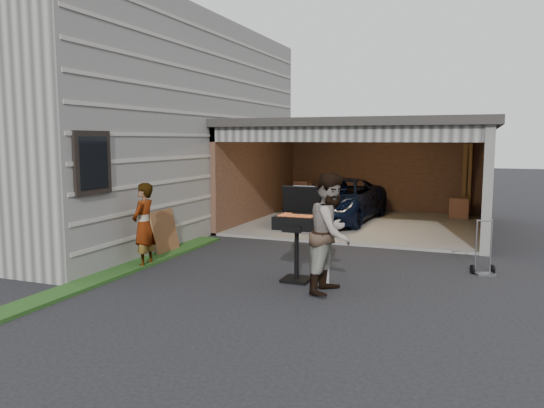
{
  "coord_description": "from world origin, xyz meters",
  "views": [
    {
      "loc": [
        3.73,
        -8.15,
        2.4
      ],
      "look_at": [
        -0.01,
        1.38,
        1.15
      ],
      "focal_mm": 35.0,
      "sensor_mm": 36.0,
      "label": 1
    }
  ],
  "objects_px": {
    "bbq_grill": "(297,225)",
    "propane_tank": "(321,272)",
    "minivan": "(337,202)",
    "plywood_panel": "(165,232)",
    "man": "(331,233)",
    "hand_truck": "(484,264)",
    "woman": "(144,225)"
  },
  "relations": [
    {
      "from": "man",
      "to": "minivan",
      "type": "bearing_deg",
      "value": 19.18
    },
    {
      "from": "minivan",
      "to": "plywood_panel",
      "type": "relative_size",
      "value": 4.73
    },
    {
      "from": "bbq_grill",
      "to": "propane_tank",
      "type": "distance_m",
      "value": 0.88
    },
    {
      "from": "minivan",
      "to": "bbq_grill",
      "type": "xyz_separation_m",
      "value": [
        0.95,
        -6.38,
        0.34
      ]
    },
    {
      "from": "man",
      "to": "propane_tank",
      "type": "relative_size",
      "value": 4.64
    },
    {
      "from": "hand_truck",
      "to": "woman",
      "type": "bearing_deg",
      "value": 172.21
    },
    {
      "from": "woman",
      "to": "man",
      "type": "xyz_separation_m",
      "value": [
        3.71,
        -0.3,
        0.15
      ]
    },
    {
      "from": "woman",
      "to": "plywood_panel",
      "type": "bearing_deg",
      "value": -171.58
    },
    {
      "from": "bbq_grill",
      "to": "propane_tank",
      "type": "relative_size",
      "value": 3.93
    },
    {
      "from": "woman",
      "to": "propane_tank",
      "type": "bearing_deg",
      "value": 84.93
    },
    {
      "from": "propane_tank",
      "to": "hand_truck",
      "type": "relative_size",
      "value": 0.41
    },
    {
      "from": "woman",
      "to": "bbq_grill",
      "type": "distance_m",
      "value": 3.01
    },
    {
      "from": "minivan",
      "to": "hand_truck",
      "type": "xyz_separation_m",
      "value": [
        3.92,
        -4.76,
        -0.42
      ]
    },
    {
      "from": "bbq_grill",
      "to": "propane_tank",
      "type": "xyz_separation_m",
      "value": [
        0.45,
        -0.08,
        -0.75
      ]
    },
    {
      "from": "woman",
      "to": "plywood_panel",
      "type": "distance_m",
      "value": 1.25
    },
    {
      "from": "man",
      "to": "plywood_panel",
      "type": "xyz_separation_m",
      "value": [
        -4.01,
        1.47,
        -0.48
      ]
    },
    {
      "from": "hand_truck",
      "to": "bbq_grill",
      "type": "bearing_deg",
      "value": -175.57
    },
    {
      "from": "man",
      "to": "propane_tank",
      "type": "height_order",
      "value": "man"
    },
    {
      "from": "bbq_grill",
      "to": "minivan",
      "type": "bearing_deg",
      "value": 98.47
    },
    {
      "from": "propane_tank",
      "to": "minivan",
      "type": "bearing_deg",
      "value": 102.21
    },
    {
      "from": "propane_tank",
      "to": "hand_truck",
      "type": "xyz_separation_m",
      "value": [
        2.53,
        1.7,
        -0.01
      ]
    },
    {
      "from": "minivan",
      "to": "man",
      "type": "height_order",
      "value": "man"
    },
    {
      "from": "plywood_panel",
      "to": "minivan",
      "type": "bearing_deg",
      "value": 66.29
    },
    {
      "from": "propane_tank",
      "to": "man",
      "type": "bearing_deg",
      "value": -54.02
    },
    {
      "from": "minivan",
      "to": "plywood_panel",
      "type": "distance_m",
      "value": 5.85
    },
    {
      "from": "minivan",
      "to": "bbq_grill",
      "type": "height_order",
      "value": "bbq_grill"
    },
    {
      "from": "woman",
      "to": "bbq_grill",
      "type": "relative_size",
      "value": 1.0
    },
    {
      "from": "minivan",
      "to": "plywood_panel",
      "type": "bearing_deg",
      "value": -110.47
    },
    {
      "from": "minivan",
      "to": "man",
      "type": "distance_m",
      "value": 7.03
    },
    {
      "from": "minivan",
      "to": "woman",
      "type": "bearing_deg",
      "value": -104.22
    },
    {
      "from": "man",
      "to": "bbq_grill",
      "type": "relative_size",
      "value": 1.18
    },
    {
      "from": "plywood_panel",
      "to": "hand_truck",
      "type": "bearing_deg",
      "value": 5.39
    }
  ]
}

